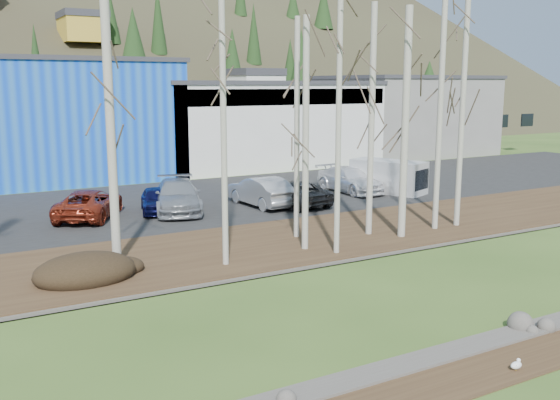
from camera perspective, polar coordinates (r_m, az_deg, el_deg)
dirt_strip at (r=16.47m, az=20.21°, el=-13.62°), size 80.00×1.80×0.03m
near_bank_rocks at (r=17.07m, az=17.60°, el=-12.63°), size 80.00×0.80×0.50m
river at (r=19.85m, az=8.82°, el=-8.92°), size 80.00×8.00×0.90m
far_bank_rocks at (r=23.03m, az=2.45°, el=-6.03°), size 80.00×0.80×0.46m
far_bank at (r=25.67m, az=-1.35°, el=-4.10°), size 80.00×7.00×0.15m
parking_lot at (r=35.06m, az=-9.51°, el=-0.26°), size 80.00×14.00×0.14m
building_blue at (r=46.80m, az=-22.70°, el=6.81°), size 20.40×12.24×8.30m
building_white at (r=52.19m, az=-2.52°, el=7.11°), size 18.36×12.24×6.80m
building_grey at (r=61.15m, az=11.06°, el=7.66°), size 14.28×12.24×7.30m
seagull at (r=15.97m, az=20.80°, el=-13.91°), size 0.37×0.18×0.27m
dirt_mound at (r=21.86m, az=-17.40°, el=-6.12°), size 3.39×2.39×0.67m
birch_2 at (r=22.73m, az=-15.25°, el=6.73°), size 0.32×0.32×10.10m
birch_3 at (r=21.88m, az=-5.22°, el=8.83°), size 0.22×0.22×11.56m
birch_4 at (r=24.05m, az=2.36°, el=5.92°), size 0.25×0.25×8.95m
birch_5 at (r=26.00m, az=1.55°, el=6.44°), size 0.22×0.22×9.11m
birch_6 at (r=23.49m, az=5.38°, el=7.34°), size 0.21×0.21×10.24m
birch_7 at (r=26.54m, az=11.38°, el=6.79°), size 0.31×0.31×9.54m
birch_8 at (r=26.76m, az=8.37°, el=7.12°), size 0.26×0.26×9.73m
birch_9 at (r=29.29m, az=16.41°, el=9.39°), size 0.25×0.25×12.07m
birch_10 at (r=28.34m, az=14.50°, el=9.45°), size 0.25×0.25×12.07m
car_2 at (r=31.67m, az=-17.06°, el=-0.32°), size 4.50×5.54×1.40m
car_3 at (r=32.27m, az=-9.35°, el=0.38°), size 3.78×5.92×1.60m
car_4 at (r=32.25m, az=-11.25°, el=0.01°), size 2.43×3.99×1.27m
car_5 at (r=33.28m, az=-1.75°, el=0.80°), size 1.97×4.87×1.57m
car_6 at (r=33.39m, az=1.13°, el=0.65°), size 2.73×5.08×1.35m
car_7 at (r=37.85m, az=6.41°, el=1.86°), size 2.11×5.10×1.47m
van_white at (r=37.91m, az=10.12°, el=2.12°), size 3.33×4.76×1.92m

